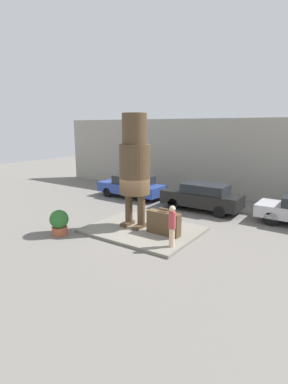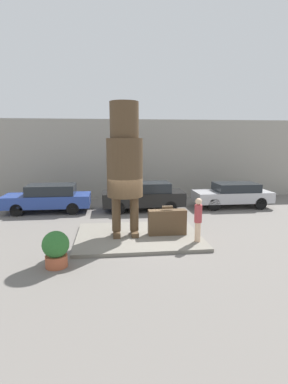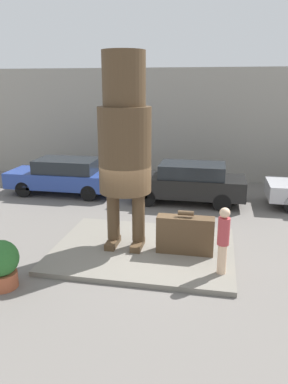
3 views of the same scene
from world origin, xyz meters
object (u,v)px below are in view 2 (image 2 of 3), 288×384
(parked_car_silver, at_px, (233,194))
(planter_pot, at_px, (56,248))
(tourist, at_px, (198,218))
(parked_car_black, at_px, (144,196))
(giant_suitcase, at_px, (167,222))
(parked_car_blue, at_px, (49,198))
(statue_figure, at_px, (125,159))

(parked_car_silver, xyz_separation_m, planter_pot, (-9.16, -7.73, -0.18))
(tourist, height_order, parked_car_black, tourist)
(giant_suitcase, bearing_deg, parked_car_silver, 46.01)
(planter_pot, bearing_deg, parked_car_blue, 102.17)
(statue_figure, height_order, tourist, statue_figure)
(parked_car_silver, bearing_deg, parked_car_blue, 0.05)
(statue_figure, relative_size, parked_car_black, 1.15)
(parked_car_silver, bearing_deg, statue_figure, 36.84)
(giant_suitcase, relative_size, tourist, 0.92)
(statue_figure, relative_size, planter_pot, 4.54)
(parked_car_blue, relative_size, parked_car_silver, 1.04)
(tourist, height_order, parked_car_blue, tourist)
(tourist, xyz_separation_m, parked_car_silver, (4.09, 6.28, -0.27))
(planter_pot, bearing_deg, giant_suitcase, 31.14)
(giant_suitcase, relative_size, parked_car_black, 0.34)
(parked_car_blue, relative_size, parked_car_black, 1.02)
(statue_figure, bearing_deg, parked_car_blue, 128.35)
(giant_suitcase, xyz_separation_m, parked_car_silver, (5.08, 5.27, 0.14))
(tourist, relative_size, parked_car_black, 0.37)
(statue_figure, bearing_deg, parked_car_silver, 36.84)
(parked_car_blue, height_order, parked_car_silver, parked_car_blue)
(giant_suitcase, distance_m, planter_pot, 4.77)
(statue_figure, xyz_separation_m, giant_suitcase, (1.72, -0.17, -2.60))
(tourist, relative_size, parked_car_blue, 0.36)
(parked_car_black, bearing_deg, giant_suitcase, 94.16)
(statue_figure, bearing_deg, parked_car_black, 74.25)
(statue_figure, xyz_separation_m, parked_car_blue, (-4.03, 5.09, -2.43))
(giant_suitcase, xyz_separation_m, tourist, (1.00, -1.02, 0.41))
(parked_car_blue, height_order, parked_car_black, parked_car_black)
(statue_figure, height_order, parked_car_silver, statue_figure)
(giant_suitcase, height_order, parked_car_blue, parked_car_blue)
(giant_suitcase, bearing_deg, parked_car_blue, 137.54)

